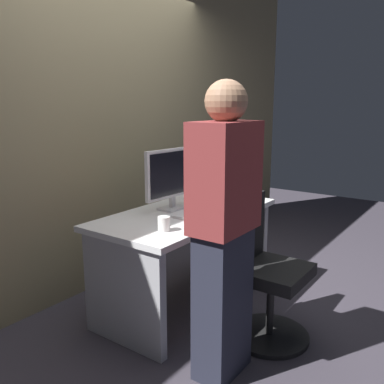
% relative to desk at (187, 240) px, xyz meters
% --- Properties ---
extents(ground_plane, '(9.00, 9.00, 0.00)m').
position_rel_desk_xyz_m(ground_plane, '(0.00, 0.00, -0.51)').
color(ground_plane, '#3D3842').
extents(wall_back, '(6.40, 0.10, 3.00)m').
position_rel_desk_xyz_m(wall_back, '(0.00, 0.86, 0.99)').
color(wall_back, '#8C7F5B').
rests_on(wall_back, ground).
extents(desk, '(1.47, 0.74, 0.74)m').
position_rel_desk_xyz_m(desk, '(0.00, 0.00, 0.00)').
color(desk, white).
rests_on(desk, ground).
extents(office_chair, '(0.52, 0.52, 0.94)m').
position_rel_desk_xyz_m(office_chair, '(-0.06, -0.67, -0.08)').
color(office_chair, black).
rests_on(office_chair, ground).
extents(person_at_desk, '(0.40, 0.24, 1.64)m').
position_rel_desk_xyz_m(person_at_desk, '(-0.55, -0.65, 0.33)').
color(person_at_desk, '#262838').
rests_on(person_at_desk, ground).
extents(monitor, '(0.54, 0.15, 0.46)m').
position_rel_desk_xyz_m(monitor, '(-0.01, 0.12, 0.48)').
color(monitor, silver).
rests_on(monitor, desk).
extents(keyboard, '(0.43, 0.14, 0.02)m').
position_rel_desk_xyz_m(keyboard, '(0.00, -0.08, 0.24)').
color(keyboard, white).
rests_on(keyboard, desk).
extents(mouse, '(0.06, 0.10, 0.03)m').
position_rel_desk_xyz_m(mouse, '(0.31, -0.06, 0.24)').
color(mouse, black).
rests_on(mouse, desk).
extents(cup_near_keyboard, '(0.08, 0.08, 0.09)m').
position_rel_desk_xyz_m(cup_near_keyboard, '(-0.47, -0.17, 0.27)').
color(cup_near_keyboard, white).
rests_on(cup_near_keyboard, desk).
extents(book_stack, '(0.23, 0.20, 0.17)m').
position_rel_desk_xyz_m(book_stack, '(0.39, 0.08, 0.31)').
color(book_stack, black).
rests_on(book_stack, desk).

